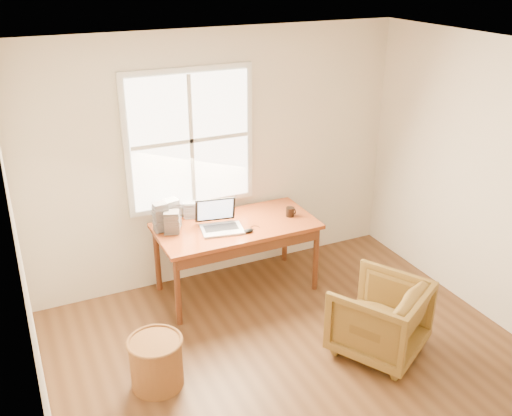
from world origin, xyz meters
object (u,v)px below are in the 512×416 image
(desk, at_px, (236,226))
(cd_stack_a, at_px, (172,213))
(laptop, at_px, (222,217))
(wicker_stool, at_px, (156,363))
(coffee_mug, at_px, (290,212))
(armchair, at_px, (379,317))

(desk, distance_m, cd_stack_a, 0.65)
(cd_stack_a, bearing_deg, laptop, -37.97)
(wicker_stool, xyz_separation_m, cd_stack_a, (0.58, 1.30, 0.68))
(coffee_mug, bearing_deg, laptop, -175.67)
(armchair, height_order, laptop, laptop)
(cd_stack_a, bearing_deg, coffee_mug, -14.32)
(laptop, relative_size, cd_stack_a, 1.54)
(armchair, distance_m, wicker_stool, 1.93)
(armchair, height_order, cd_stack_a, cd_stack_a)
(wicker_stool, bearing_deg, coffee_mug, 30.01)
(desk, xyz_separation_m, cd_stack_a, (-0.58, 0.24, 0.16))
(cd_stack_a, bearing_deg, wicker_stool, -113.94)
(coffee_mug, relative_size, cd_stack_a, 0.35)
(wicker_stool, relative_size, laptop, 0.99)
(armchair, distance_m, coffee_mug, 1.47)
(armchair, relative_size, cd_stack_a, 2.67)
(desk, height_order, laptop, laptop)
(wicker_stool, relative_size, coffee_mug, 4.39)
(desk, relative_size, wicker_stool, 3.78)
(coffee_mug, bearing_deg, armchair, -81.04)
(armchair, bearing_deg, wicker_stool, -41.53)
(desk, height_order, armchair, desk)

